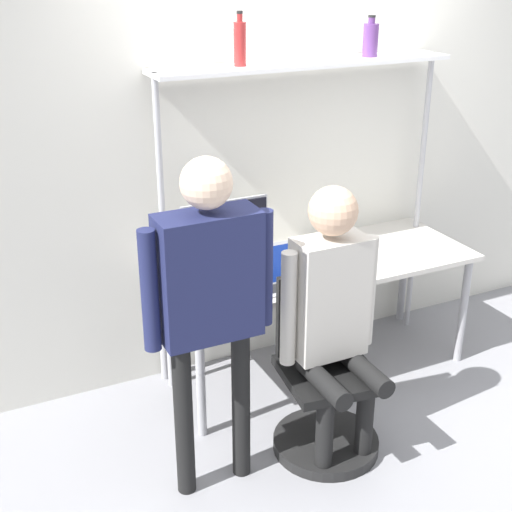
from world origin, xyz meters
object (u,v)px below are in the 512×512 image
object	(u,v)px
monitor	(225,231)
cell_phone	(335,275)
office_chair	(324,398)
bottle_purple	(371,39)
person_seated	(333,304)
bottle_red	(240,43)
laptop	(288,272)
person_standing	(209,288)

from	to	relation	value
monitor	cell_phone	distance (m)	0.67
office_chair	bottle_purple	xyz separation A→B (m)	(0.75, 0.88, 1.68)
person_seated	office_chair	bearing A→B (deg)	83.43
bottle_red	bottle_purple	world-z (taller)	bottle_red
laptop	bottle_red	distance (m)	1.25
person_standing	laptop	bearing A→B (deg)	37.01
bottle_red	bottle_purple	size ratio (longest dim) A/B	1.22
cell_phone	laptop	bearing A→B (deg)	170.90
office_chair	person_seated	world-z (taller)	person_seated
bottle_red	office_chair	bearing A→B (deg)	-85.50
laptop	person_standing	xyz separation A→B (m)	(-0.67, -0.50, 0.26)
monitor	office_chair	size ratio (longest dim) A/B	0.57
cell_phone	person_seated	bearing A→B (deg)	-123.26
bottle_red	person_seated	bearing A→B (deg)	-86.05
monitor	laptop	bearing A→B (deg)	-58.71
person_seated	bottle_purple	size ratio (longest dim) A/B	6.31
office_chair	person_standing	xyz separation A→B (m)	(-0.64, -0.02, 0.78)
office_chair	person_standing	size ratio (longest dim) A/B	0.56
monitor	office_chair	xyz separation A→B (m)	(0.19, -0.84, -0.67)
person_standing	bottle_purple	bearing A→B (deg)	32.83
cell_phone	person_seated	xyz separation A→B (m)	(-0.32, -0.48, 0.11)
cell_phone	person_standing	distance (m)	1.10
bottle_purple	monitor	bearing A→B (deg)	-177.88
laptop	bottle_purple	bearing A→B (deg)	28.58
cell_phone	office_chair	distance (m)	0.71
monitor	bottle_purple	size ratio (longest dim) A/B	2.32
bottle_red	monitor	bearing A→B (deg)	-163.46
monitor	person_standing	size ratio (longest dim) A/B	0.32
person_seated	person_standing	size ratio (longest dim) A/B	0.87
monitor	person_standing	world-z (taller)	person_standing
bottle_red	bottle_purple	distance (m)	0.82
cell_phone	bottle_purple	size ratio (longest dim) A/B	0.65
monitor	cell_phone	xyz separation A→B (m)	(0.50, -0.40, -0.21)
office_chair	person_seated	size ratio (longest dim) A/B	0.64
office_chair	bottle_red	bearing A→B (deg)	94.50
person_standing	bottle_purple	distance (m)	1.88
cell_phone	person_standing	world-z (taller)	person_standing
monitor	bottle_red	distance (m)	1.04
office_chair	cell_phone	bearing A→B (deg)	54.53
office_chair	person_standing	distance (m)	1.01
monitor	person_standing	distance (m)	0.98
laptop	office_chair	world-z (taller)	laptop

